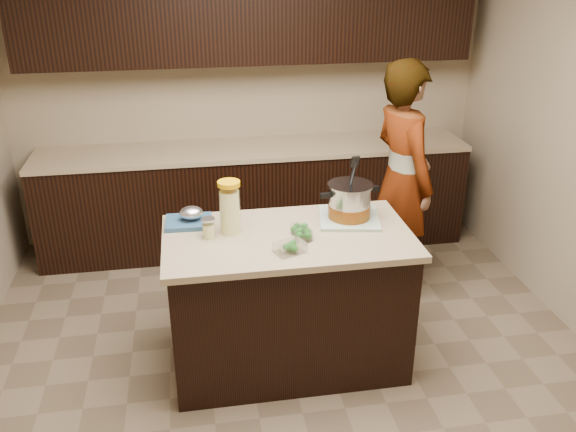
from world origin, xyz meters
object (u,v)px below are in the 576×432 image
at_px(island, 288,300).
at_px(stock_pot, 350,203).
at_px(lemonade_pitcher, 230,209).
at_px(person, 402,180).

bearing_deg(island, stock_pot, 19.75).
relative_size(island, lemonade_pitcher, 4.61).
distance_m(island, stock_pot, 0.71).
bearing_deg(person, island, 117.70).
bearing_deg(lemonade_pitcher, island, -15.18).
xyz_separation_m(island, stock_pot, (0.41, 0.15, 0.56)).
xyz_separation_m(stock_pot, person, (0.57, 0.65, -0.13)).
bearing_deg(stock_pot, island, -170.43).
height_order(stock_pot, person, person).
relative_size(stock_pot, person, 0.22).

